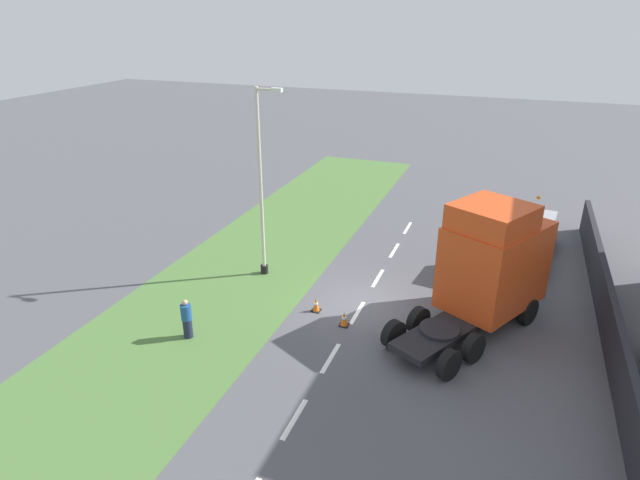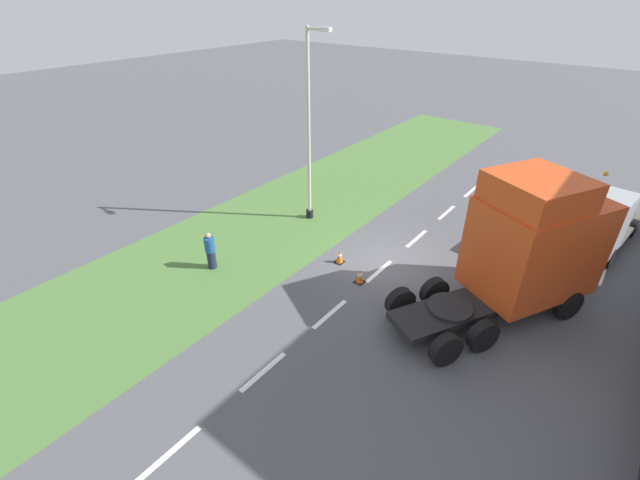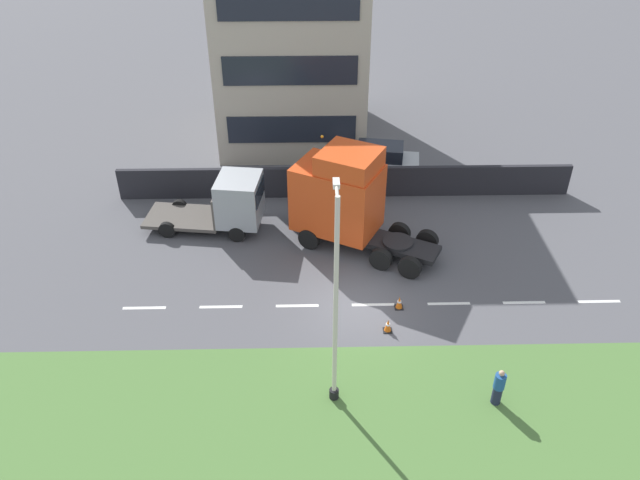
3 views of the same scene
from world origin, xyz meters
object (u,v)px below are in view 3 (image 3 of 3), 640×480
parked_car (378,163)px  traffic_cone_trailing (399,303)px  lamp_post (335,315)px  traffic_cone_lead (388,325)px  pedestrian (498,387)px  flatbed_truck (231,203)px  lorry_cab (342,198)px

parked_car → traffic_cone_trailing: size_ratio=8.18×
parked_car → lamp_post: (-15.71, 3.06, 2.82)m
lamp_post → traffic_cone_lead: lamp_post is taller
pedestrian → traffic_cone_lead: (3.73, 3.38, -0.48)m
lamp_post → traffic_cone_lead: 5.38m
flatbed_truck → pedestrian: 15.25m
lamp_post → pedestrian: 6.46m
flatbed_truck → lamp_post: bearing=30.2°
lamp_post → traffic_cone_trailing: lamp_post is taller
lamp_post → parked_car: bearing=-11.0°
parked_car → lamp_post: lamp_post is taller
flatbed_truck → pedestrian: bearing=49.6°
pedestrian → parked_car: bearing=9.2°
flatbed_truck → traffic_cone_lead: (-7.54, -6.86, -1.22)m
lorry_cab → lamp_post: (-9.65, 0.75, 1.41)m
lorry_cab → pedestrian: 11.31m
flatbed_truck → traffic_cone_trailing: (-6.16, -7.49, -1.22)m
traffic_cone_trailing → traffic_cone_lead: bearing=155.6°
parked_car → traffic_cone_lead: size_ratio=8.18×
lorry_cab → traffic_cone_lead: size_ratio=12.13×
lorry_cab → flatbed_truck: 5.54m
lorry_cab → lamp_post: lamp_post is taller
lorry_cab → parked_car: 6.64m
flatbed_truck → parked_car: bearing=129.8°
parked_car → pedestrian: (-16.11, -2.60, -0.27)m
lorry_cab → traffic_cone_trailing: (-4.94, -2.16, -2.15)m
parked_car → lamp_post: size_ratio=0.57×
lamp_post → traffic_cone_lead: bearing=-34.5°
pedestrian → traffic_cone_trailing: bearing=28.3°
flatbed_truck → parked_car: (4.84, -7.64, -0.48)m
traffic_cone_lead → flatbed_truck: bearing=42.3°
parked_car → traffic_cone_trailing: 11.03m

